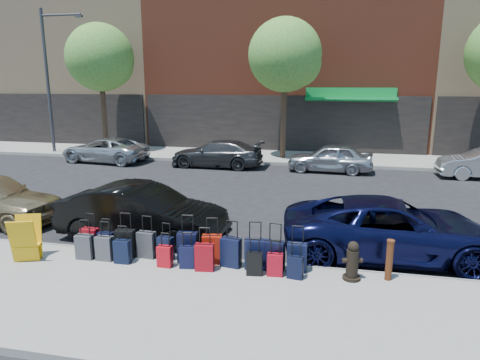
% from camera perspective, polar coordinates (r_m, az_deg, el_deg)
% --- Properties ---
extents(ground, '(120.00, 120.00, 0.00)m').
position_cam_1_polar(ground, '(14.41, -0.60, -3.83)').
color(ground, black).
rests_on(ground, ground).
extents(sidewalk_near, '(60.00, 4.00, 0.15)m').
position_cam_1_polar(sidewalk_near, '(8.61, -10.46, -15.56)').
color(sidewalk_near, gray).
rests_on(sidewalk_near, ground).
extents(sidewalk_far, '(60.00, 4.00, 0.15)m').
position_cam_1_polar(sidewalk_far, '(24.00, 4.63, 3.10)').
color(sidewalk_far, gray).
rests_on(sidewalk_far, ground).
extents(curb_near, '(60.00, 0.08, 0.15)m').
position_cam_1_polar(curb_near, '(10.31, -6.14, -10.44)').
color(curb_near, gray).
rests_on(curb_near, ground).
extents(curb_far, '(60.00, 0.08, 0.15)m').
position_cam_1_polar(curb_far, '(22.03, 3.94, 2.23)').
color(curb_far, gray).
rests_on(curb_far, ground).
extents(building_left, '(15.00, 12.12, 16.00)m').
position_cam_1_polar(building_left, '(36.95, -20.07, 18.13)').
color(building_left, tan).
rests_on(building_left, ground).
extents(tree_left, '(3.80, 3.80, 7.27)m').
position_cam_1_polar(tree_left, '(26.36, -17.87, 15.06)').
color(tree_left, black).
rests_on(tree_left, sidewalk_far).
extents(tree_center, '(3.80, 3.80, 7.27)m').
position_cam_1_polar(tree_center, '(23.12, 6.35, 15.97)').
color(tree_center, black).
rests_on(tree_center, sidewalk_far).
extents(streetlight, '(2.59, 0.18, 8.00)m').
position_cam_1_polar(streetlight, '(27.31, -24.01, 12.91)').
color(streetlight, '#333338').
rests_on(streetlight, sidewalk_far).
extents(suitcase_front_0, '(0.42, 0.25, 0.97)m').
position_cam_1_polar(suitcase_front_0, '(10.94, -19.32, -7.60)').
color(suitcase_front_0, maroon).
rests_on(suitcase_front_0, sidewalk_near).
extents(suitcase_front_1, '(0.36, 0.20, 0.87)m').
position_cam_1_polar(suitcase_front_1, '(10.73, -17.42, -8.04)').
color(suitcase_front_1, black).
rests_on(suitcase_front_1, sidewalk_near).
extents(suitcase_front_2, '(0.45, 0.25, 1.06)m').
position_cam_1_polar(suitcase_front_2, '(10.42, -15.01, -8.17)').
color(suitcase_front_2, black).
rests_on(suitcase_front_2, sidewalk_near).
extents(suitcase_front_3, '(0.43, 0.25, 0.99)m').
position_cam_1_polar(suitcase_front_3, '(10.29, -12.34, -8.40)').
color(suitcase_front_3, '#353539').
rests_on(suitcase_front_3, sidewalk_near).
extents(suitcase_front_4, '(0.39, 0.26, 0.87)m').
position_cam_1_polar(suitcase_front_4, '(10.11, -9.88, -8.93)').
color(suitcase_front_4, black).
rests_on(suitcase_front_4, sidewalk_near).
extents(suitcase_front_5, '(0.47, 0.30, 1.08)m').
position_cam_1_polar(suitcase_front_5, '(9.93, -7.01, -8.83)').
color(suitcase_front_5, black).
rests_on(suitcase_front_5, sidewalk_near).
extents(suitcase_front_6, '(0.47, 0.32, 1.05)m').
position_cam_1_polar(suitcase_front_6, '(9.76, -3.74, -9.19)').
color(suitcase_front_6, maroon).
rests_on(suitcase_front_6, sidewalk_near).
extents(suitcase_front_7, '(0.47, 0.30, 1.05)m').
position_cam_1_polar(suitcase_front_7, '(9.59, -1.21, -9.61)').
color(suitcase_front_7, black).
rests_on(suitcase_front_7, sidewalk_near).
extents(suitcase_front_8, '(0.46, 0.29, 1.06)m').
position_cam_1_polar(suitcase_front_8, '(9.49, 1.99, -9.82)').
color(suitcase_front_8, black).
rests_on(suitcase_front_8, sidewalk_near).
extents(suitcase_front_9, '(0.47, 0.30, 1.06)m').
position_cam_1_polar(suitcase_front_9, '(9.43, 4.57, -10.03)').
color(suitcase_front_9, black).
rests_on(suitcase_front_9, sidewalk_near).
extents(suitcase_front_10, '(0.42, 0.24, 1.01)m').
position_cam_1_polar(suitcase_front_10, '(9.44, 7.60, -10.16)').
color(suitcase_front_10, black).
rests_on(suitcase_front_10, sidewalk_near).
extents(suitcase_back_0, '(0.39, 0.24, 0.93)m').
position_cam_1_polar(suitcase_back_0, '(10.62, -19.98, -8.35)').
color(suitcase_back_0, '#3D3C42').
rests_on(suitcase_back_0, sidewalk_near).
extents(suitcase_back_1, '(0.38, 0.22, 0.91)m').
position_cam_1_polar(suitcase_back_1, '(10.40, -17.59, -8.65)').
color(suitcase_back_1, '#3E3E43').
rests_on(suitcase_back_1, sidewalk_near).
extents(suitcase_back_2, '(0.36, 0.21, 0.86)m').
position_cam_1_polar(suitcase_back_2, '(10.14, -15.39, -9.17)').
color(suitcase_back_2, black).
rests_on(suitcase_back_2, sidewalk_near).
extents(suitcase_back_4, '(0.33, 0.20, 0.77)m').
position_cam_1_polar(suitcase_back_4, '(9.75, -9.99, -9.98)').
color(suitcase_back_4, '#B10B16').
rests_on(suitcase_back_4, sidewalk_near).
extents(suitcase_back_5, '(0.36, 0.24, 0.80)m').
position_cam_1_polar(suitcase_back_5, '(9.62, -7.05, -10.14)').
color(suitcase_back_5, black).
rests_on(suitcase_back_5, sidewalk_near).
extents(suitcase_back_6, '(0.43, 0.28, 0.96)m').
position_cam_1_polar(suitcase_back_6, '(9.44, -4.76, -10.21)').
color(suitcase_back_6, maroon).
rests_on(suitcase_back_6, sidewalk_near).
extents(suitcase_back_8, '(0.35, 0.22, 0.79)m').
position_cam_1_polar(suitcase_back_8, '(9.23, 1.92, -11.08)').
color(suitcase_back_8, black).
rests_on(suitcase_back_8, sidewalk_near).
extents(suitcase_back_9, '(0.34, 0.21, 0.78)m').
position_cam_1_polar(suitcase_back_9, '(9.22, 4.69, -11.18)').
color(suitcase_back_9, maroon).
rests_on(suitcase_back_9, sidewalk_near).
extents(suitcase_back_10, '(0.35, 0.23, 0.77)m').
position_cam_1_polar(suitcase_back_10, '(9.15, 7.37, -11.46)').
color(suitcase_back_10, black).
rests_on(suitcase_back_10, sidewalk_near).
extents(fire_hydrant, '(0.43, 0.37, 0.83)m').
position_cam_1_polar(fire_hydrant, '(9.27, 14.75, -10.52)').
color(fire_hydrant, black).
rests_on(fire_hydrant, sidewalk_near).
extents(bollard, '(0.16, 0.16, 0.87)m').
position_cam_1_polar(bollard, '(9.44, 19.30, -9.97)').
color(bollard, '#38190C').
rests_on(bollard, sidewalk_near).
extents(display_rack, '(0.75, 0.78, 1.02)m').
position_cam_1_polar(display_rack, '(10.98, -26.63, -7.08)').
color(display_rack, '#E0A20C').
rests_on(display_rack, sidewalk_near).
extents(car_near_1, '(4.67, 1.99, 1.50)m').
position_cam_1_polar(car_near_1, '(11.66, -12.93, -4.39)').
color(car_near_1, black).
rests_on(car_near_1, ground).
extents(car_near_2, '(5.30, 2.73, 1.43)m').
position_cam_1_polar(car_near_2, '(10.96, 19.50, -6.13)').
color(car_near_2, '#0B0E33').
rests_on(car_near_2, ground).
extents(car_far_0, '(4.85, 2.67, 1.29)m').
position_cam_1_polar(car_far_0, '(23.84, -17.54, 3.86)').
color(car_far_0, silver).
rests_on(car_far_0, ground).
extents(car_far_1, '(4.66, 2.01, 1.34)m').
position_cam_1_polar(car_far_1, '(21.40, -3.12, 3.53)').
color(car_far_1, '#343437').
rests_on(car_far_1, ground).
extents(car_far_2, '(4.02, 1.81, 1.34)m').
position_cam_1_polar(car_far_2, '(20.60, 11.90, 2.91)').
color(car_far_2, '#B3B5BA').
rests_on(car_far_2, ground).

